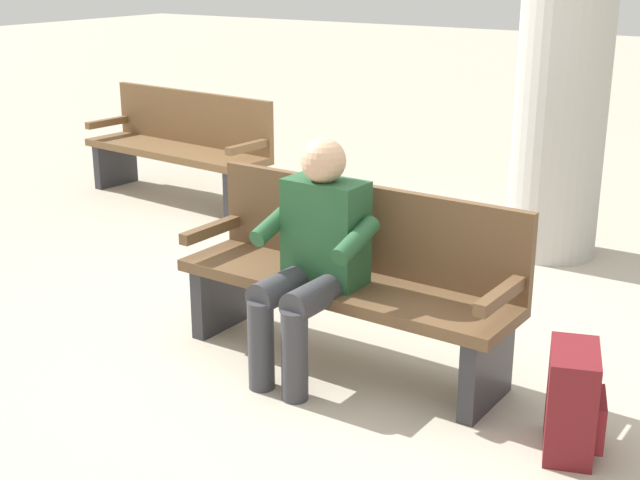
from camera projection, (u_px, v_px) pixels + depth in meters
name	position (u px, v px, depth m)	size (l,w,h in m)	color
ground_plane	(342.00, 362.00, 4.53)	(40.00, 40.00, 0.00)	#B7AD99
bench_near	(350.00, 275.00, 4.44)	(1.81, 0.52, 0.90)	brown
person_seated	(313.00, 253.00, 4.25)	(0.58, 0.58, 1.18)	#23512D
backpack	(573.00, 402.00, 3.66)	(0.32, 0.40, 0.46)	maroon
bench_far	(181.00, 145.00, 7.45)	(1.83, 0.63, 0.90)	brown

